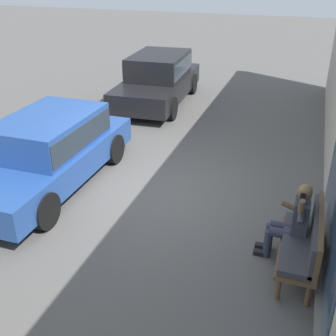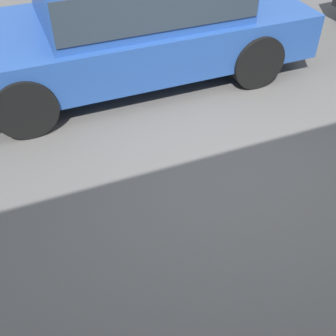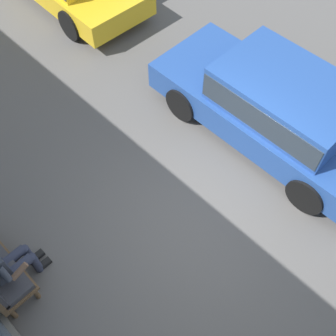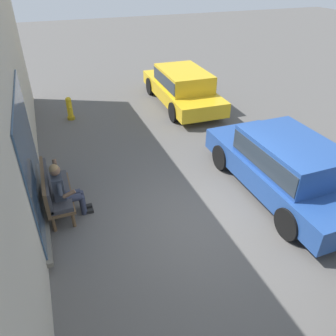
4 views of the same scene
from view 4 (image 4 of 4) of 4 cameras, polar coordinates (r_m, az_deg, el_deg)
ground_plane at (r=7.19m, az=6.02°, el=-8.80°), size 60.00×60.00×0.00m
building_facade at (r=5.42m, az=-26.72°, el=1.86°), size 18.00×0.51×4.55m
bench at (r=7.49m, az=-19.37°, el=-3.55°), size 1.57×0.55×0.97m
person_on_phone at (r=7.17m, az=-17.67°, el=-3.56°), size 0.73×0.74×1.31m
parked_car_mid at (r=7.94m, az=19.77°, el=0.64°), size 4.44×1.83×1.43m
parked_car_far at (r=12.67m, az=2.50°, el=14.15°), size 4.71×1.94×1.36m
fire_hydrant at (r=11.98m, az=-16.75°, el=9.86°), size 0.38×0.26×0.81m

